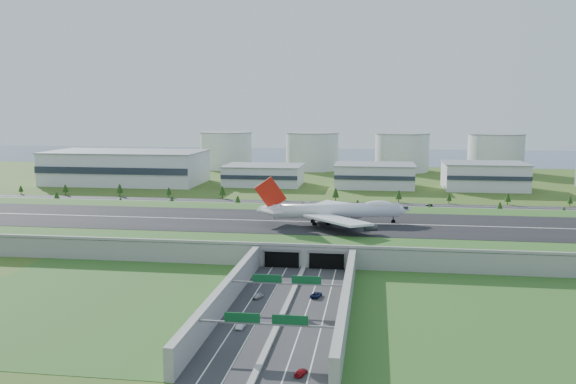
# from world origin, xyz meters

# --- Properties ---
(ground) EXTENTS (1200.00, 1200.00, 0.00)m
(ground) POSITION_xyz_m (0.00, 0.00, 0.00)
(ground) COLOR #415B1C
(ground) RESTS_ON ground
(airfield_deck) EXTENTS (520.00, 100.00, 9.20)m
(airfield_deck) POSITION_xyz_m (0.00, -0.09, 4.12)
(airfield_deck) COLOR gray
(airfield_deck) RESTS_ON ground
(underpass_road) EXTENTS (38.80, 120.40, 8.00)m
(underpass_road) POSITION_xyz_m (0.00, -99.42, 3.43)
(underpass_road) COLOR #28282B
(underpass_road) RESTS_ON ground
(sign_gantry_near) EXTENTS (38.70, 0.70, 9.80)m
(sign_gantry_near) POSITION_xyz_m (0.00, -95.04, 6.95)
(sign_gantry_near) COLOR gray
(sign_gantry_near) RESTS_ON ground
(sign_gantry_far) EXTENTS (38.70, 0.70, 9.80)m
(sign_gantry_far) POSITION_xyz_m (0.00, -130.04, 6.95)
(sign_gantry_far) COLOR gray
(sign_gantry_far) RESTS_ON ground
(north_expressway) EXTENTS (560.00, 36.00, 0.12)m
(north_expressway) POSITION_xyz_m (0.00, 95.00, 0.06)
(north_expressway) COLOR #28282B
(north_expressway) RESTS_ON ground
(tree_row) EXTENTS (506.25, 48.66, 8.39)m
(tree_row) POSITION_xyz_m (1.45, 94.58, 4.63)
(tree_row) COLOR #3D2819
(tree_row) RESTS_ON ground
(hangar_west) EXTENTS (120.00, 60.00, 25.00)m
(hangar_west) POSITION_xyz_m (-170.00, 185.00, 12.50)
(hangar_west) COLOR silver
(hangar_west) RESTS_ON ground
(hangar_mid_a) EXTENTS (58.00, 42.00, 15.00)m
(hangar_mid_a) POSITION_xyz_m (-60.00, 190.00, 7.50)
(hangar_mid_a) COLOR silver
(hangar_mid_a) RESTS_ON ground
(hangar_mid_b) EXTENTS (58.00, 42.00, 17.00)m
(hangar_mid_b) POSITION_xyz_m (25.00, 190.00, 8.50)
(hangar_mid_b) COLOR silver
(hangar_mid_b) RESTS_ON ground
(hangar_mid_c) EXTENTS (58.00, 42.00, 19.00)m
(hangar_mid_c) POSITION_xyz_m (105.00, 190.00, 9.50)
(hangar_mid_c) COLOR silver
(hangar_mid_c) RESTS_ON ground
(fuel_tank_a) EXTENTS (50.00, 50.00, 35.00)m
(fuel_tank_a) POSITION_xyz_m (-120.00, 310.00, 17.50)
(fuel_tank_a) COLOR silver
(fuel_tank_a) RESTS_ON ground
(fuel_tank_b) EXTENTS (50.00, 50.00, 35.00)m
(fuel_tank_b) POSITION_xyz_m (-35.00, 310.00, 17.50)
(fuel_tank_b) COLOR silver
(fuel_tank_b) RESTS_ON ground
(fuel_tank_c) EXTENTS (50.00, 50.00, 35.00)m
(fuel_tank_c) POSITION_xyz_m (50.00, 310.00, 17.50)
(fuel_tank_c) COLOR silver
(fuel_tank_c) RESTS_ON ground
(fuel_tank_d) EXTENTS (50.00, 50.00, 35.00)m
(fuel_tank_d) POSITION_xyz_m (135.00, 310.00, 17.50)
(fuel_tank_d) COLOR silver
(fuel_tank_d) RESTS_ON ground
(bay_water) EXTENTS (1200.00, 260.00, 0.06)m
(bay_water) POSITION_xyz_m (0.00, 480.00, 0.03)
(bay_water) COLOR #3A4E6F
(bay_water) RESTS_ON ground
(boeing_747) EXTENTS (70.22, 65.67, 22.00)m
(boeing_747) POSITION_xyz_m (8.19, -2.82, 14.23)
(boeing_747) COLOR white
(boeing_747) RESTS_ON airfield_deck
(car_0) EXTENTS (3.25, 5.11, 1.62)m
(car_0) POSITION_xyz_m (-10.18, -88.54, 0.93)
(car_0) COLOR #A8A9AD
(car_0) RESTS_ON ground
(car_1) EXTENTS (2.25, 5.36, 1.72)m
(car_1) POSITION_xyz_m (-9.81, -114.92, 0.98)
(car_1) COLOR silver
(car_1) RESTS_ON ground
(car_2) EXTENTS (3.85, 6.08, 1.56)m
(car_2) POSITION_xyz_m (8.00, -84.71, 0.90)
(car_2) COLOR #0C163E
(car_2) RESTS_ON ground
(car_3) EXTENTS (3.17, 4.89, 1.32)m
(car_3) POSITION_xyz_m (10.18, -142.08, 0.78)
(car_3) COLOR maroon
(car_3) RESTS_ON ground
(car_4) EXTENTS (4.64, 2.42, 1.51)m
(car_4) POSITION_xyz_m (-118.52, 85.43, 0.87)
(car_4) COLOR #56555A
(car_4) RESTS_ON ground
(car_5) EXTENTS (4.09, 1.58, 1.33)m
(car_5) POSITION_xyz_m (58.81, 104.01, 0.78)
(car_5) COLOR black
(car_5) RESTS_ON ground
(car_7) EXTENTS (5.97, 3.38, 1.63)m
(car_7) POSITION_xyz_m (-16.41, 100.86, 0.94)
(car_7) COLOR white
(car_7) RESTS_ON ground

